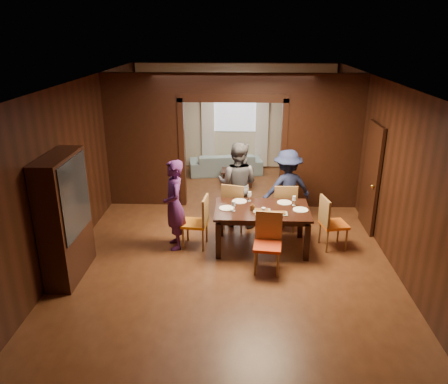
{
  "coord_description": "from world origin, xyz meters",
  "views": [
    {
      "loc": [
        0.19,
        -7.57,
        3.76
      ],
      "look_at": [
        -0.1,
        -0.4,
        1.05
      ],
      "focal_mm": 35.0,
      "sensor_mm": 36.0,
      "label": 1
    }
  ],
  "objects_px": {
    "chair_right": "(334,223)",
    "hutch": "(65,218)",
    "chair_far_l": "(235,205)",
    "chair_near": "(268,244)",
    "sofa": "(226,163)",
    "chair_left": "(195,222)",
    "coffee_table": "(237,178)",
    "dining_table": "(261,228)",
    "chair_far_r": "(284,206)",
    "person_grey": "(238,184)",
    "person_navy": "(287,188)",
    "person_purple": "(174,205)"
  },
  "relations": [
    {
      "from": "person_purple",
      "to": "hutch",
      "type": "xyz_separation_m",
      "value": [
        -1.55,
        -1.03,
        0.18
      ]
    },
    {
      "from": "person_purple",
      "to": "person_grey",
      "type": "bearing_deg",
      "value": 116.24
    },
    {
      "from": "chair_far_l",
      "to": "chair_left",
      "type": "bearing_deg",
      "value": 63.86
    },
    {
      "from": "chair_near",
      "to": "hutch",
      "type": "relative_size",
      "value": 0.48
    },
    {
      "from": "sofa",
      "to": "chair_left",
      "type": "distance_m",
      "value": 4.32
    },
    {
      "from": "chair_far_l",
      "to": "person_purple",
      "type": "bearing_deg",
      "value": 53.45
    },
    {
      "from": "coffee_table",
      "to": "chair_near",
      "type": "xyz_separation_m",
      "value": [
        0.53,
        -4.15,
        0.28
      ]
    },
    {
      "from": "sofa",
      "to": "chair_near",
      "type": "xyz_separation_m",
      "value": [
        0.87,
        -5.11,
        0.2
      ]
    },
    {
      "from": "dining_table",
      "to": "chair_right",
      "type": "height_order",
      "value": "chair_right"
    },
    {
      "from": "chair_right",
      "to": "dining_table",
      "type": "bearing_deg",
      "value": 81.09
    },
    {
      "from": "chair_right",
      "to": "coffee_table",
      "type": "bearing_deg",
      "value": 16.75
    },
    {
      "from": "person_grey",
      "to": "chair_right",
      "type": "height_order",
      "value": "person_grey"
    },
    {
      "from": "chair_left",
      "to": "chair_near",
      "type": "height_order",
      "value": "same"
    },
    {
      "from": "person_purple",
      "to": "coffee_table",
      "type": "height_order",
      "value": "person_purple"
    },
    {
      "from": "person_navy",
      "to": "hutch",
      "type": "distance_m",
      "value": 4.18
    },
    {
      "from": "sofa",
      "to": "chair_far_l",
      "type": "distance_m",
      "value": 3.5
    },
    {
      "from": "coffee_table",
      "to": "chair_far_r",
      "type": "height_order",
      "value": "chair_far_r"
    },
    {
      "from": "person_navy",
      "to": "dining_table",
      "type": "distance_m",
      "value": 1.2
    },
    {
      "from": "coffee_table",
      "to": "chair_near",
      "type": "distance_m",
      "value": 4.2
    },
    {
      "from": "person_grey",
      "to": "chair_far_l",
      "type": "distance_m",
      "value": 0.42
    },
    {
      "from": "person_purple",
      "to": "chair_far_l",
      "type": "relative_size",
      "value": 1.69
    },
    {
      "from": "person_grey",
      "to": "dining_table",
      "type": "xyz_separation_m",
      "value": [
        0.45,
        -1.0,
        -0.48
      ]
    },
    {
      "from": "chair_right",
      "to": "hutch",
      "type": "distance_m",
      "value": 4.57
    },
    {
      "from": "person_purple",
      "to": "chair_far_l",
      "type": "xyz_separation_m",
      "value": [
        1.07,
        0.84,
        -0.33
      ]
    },
    {
      "from": "sofa",
      "to": "dining_table",
      "type": "bearing_deg",
      "value": 91.7
    },
    {
      "from": "person_grey",
      "to": "dining_table",
      "type": "distance_m",
      "value": 1.2
    },
    {
      "from": "sofa",
      "to": "chair_near",
      "type": "distance_m",
      "value": 5.19
    },
    {
      "from": "sofa",
      "to": "chair_far_r",
      "type": "bearing_deg",
      "value": 101.12
    },
    {
      "from": "chair_far_l",
      "to": "chair_near",
      "type": "bearing_deg",
      "value": 123.95
    },
    {
      "from": "person_grey",
      "to": "chair_left",
      "type": "relative_size",
      "value": 1.77
    },
    {
      "from": "chair_far_l",
      "to": "chair_near",
      "type": "distance_m",
      "value": 1.71
    },
    {
      "from": "person_navy",
      "to": "hutch",
      "type": "height_order",
      "value": "hutch"
    },
    {
      "from": "person_grey",
      "to": "coffee_table",
      "type": "height_order",
      "value": "person_grey"
    },
    {
      "from": "person_grey",
      "to": "sofa",
      "type": "relative_size",
      "value": 0.88
    },
    {
      "from": "coffee_table",
      "to": "chair_far_l",
      "type": "distance_m",
      "value": 2.55
    },
    {
      "from": "chair_far_r",
      "to": "sofa",
      "type": "bearing_deg",
      "value": -71.27
    },
    {
      "from": "sofa",
      "to": "chair_far_r",
      "type": "xyz_separation_m",
      "value": [
        1.28,
        -3.49,
        0.2
      ]
    },
    {
      "from": "sofa",
      "to": "chair_left",
      "type": "bearing_deg",
      "value": 75.78
    },
    {
      "from": "dining_table",
      "to": "chair_left",
      "type": "relative_size",
      "value": 1.72
    },
    {
      "from": "person_purple",
      "to": "chair_right",
      "type": "bearing_deg",
      "value": 75.09
    },
    {
      "from": "person_grey",
      "to": "hutch",
      "type": "bearing_deg",
      "value": 52.54
    },
    {
      "from": "chair_far_l",
      "to": "chair_far_r",
      "type": "xyz_separation_m",
      "value": [
        0.96,
        -0.01,
        0.0
      ]
    },
    {
      "from": "dining_table",
      "to": "hutch",
      "type": "distance_m",
      "value": 3.34
    },
    {
      "from": "person_grey",
      "to": "chair_near",
      "type": "height_order",
      "value": "person_grey"
    },
    {
      "from": "person_purple",
      "to": "chair_far_r",
      "type": "bearing_deg",
      "value": 95.55
    },
    {
      "from": "hutch",
      "to": "chair_far_r",
      "type": "bearing_deg",
      "value": 27.49
    },
    {
      "from": "sofa",
      "to": "person_navy",
      "type": "bearing_deg",
      "value": 103.14
    },
    {
      "from": "person_purple",
      "to": "person_grey",
      "type": "height_order",
      "value": "person_grey"
    },
    {
      "from": "person_purple",
      "to": "chair_right",
      "type": "relative_size",
      "value": 1.69
    },
    {
      "from": "dining_table",
      "to": "chair_far_r",
      "type": "xyz_separation_m",
      "value": [
        0.47,
        0.8,
        0.1
      ]
    }
  ]
}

